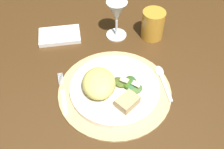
{
  "coord_description": "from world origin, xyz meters",
  "views": [
    {
      "loc": [
        -0.16,
        -0.57,
        1.39
      ],
      "look_at": [
        -0.07,
        -0.03,
        0.77
      ],
      "focal_mm": 44.23,
      "sensor_mm": 36.0,
      "label": 1
    }
  ],
  "objects": [
    {
      "name": "dinner_plate",
      "position": [
        -0.07,
        -0.08,
        0.77
      ],
      "size": [
        0.26,
        0.26,
        0.02
      ],
      "primitive_type": "cylinder",
      "color": "silver",
      "rests_on": "placemat"
    },
    {
      "name": "amber_tumbler",
      "position": [
        0.1,
        0.15,
        0.8
      ],
      "size": [
        0.08,
        0.08,
        0.1
      ],
      "primitive_type": "cylinder",
      "color": "gold",
      "rests_on": "dining_table"
    },
    {
      "name": "salad_greens",
      "position": [
        -0.03,
        -0.08,
        0.78
      ],
      "size": [
        0.09,
        0.08,
        0.03
      ],
      "color": "#485B21",
      "rests_on": "dinner_plate"
    },
    {
      "name": "wine_glass",
      "position": [
        -0.02,
        0.17,
        0.85
      ],
      "size": [
        0.07,
        0.07,
        0.14
      ],
      "color": "silver",
      "rests_on": "dining_table"
    },
    {
      "name": "napkin",
      "position": [
        -0.22,
        0.19,
        0.76
      ],
      "size": [
        0.14,
        0.09,
        0.01
      ],
      "primitive_type": "cube",
      "rotation": [
        0.0,
        0.0,
        -0.0
      ],
      "color": "white",
      "rests_on": "dining_table"
    },
    {
      "name": "spoon",
      "position": [
        0.08,
        -0.05,
        0.76
      ],
      "size": [
        0.03,
        0.14,
        0.01
      ],
      "color": "silver",
      "rests_on": "placemat"
    },
    {
      "name": "bread_piece",
      "position": [
        -0.05,
        -0.15,
        0.79
      ],
      "size": [
        0.07,
        0.07,
        0.03
      ],
      "primitive_type": "cube",
      "rotation": [
        0.0,
        0.0,
        3.79
      ],
      "color": "tan",
      "rests_on": "dinner_plate"
    },
    {
      "name": "dining_table",
      "position": [
        0.0,
        0.0,
        0.61
      ],
      "size": [
        1.42,
        0.99,
        0.75
      ],
      "color": "#492E16",
      "rests_on": "ground"
    },
    {
      "name": "pasta_serving",
      "position": [
        -0.12,
        -0.08,
        0.8
      ],
      "size": [
        0.1,
        0.12,
        0.05
      ],
      "primitive_type": "ellipsoid",
      "rotation": [
        0.0,
        0.0,
        1.52
      ],
      "color": "#DAD06B",
      "rests_on": "dinner_plate"
    },
    {
      "name": "fork",
      "position": [
        -0.22,
        -0.08,
        0.76
      ],
      "size": [
        0.02,
        0.16,
        0.0
      ],
      "color": "silver",
      "rests_on": "placemat"
    },
    {
      "name": "placemat",
      "position": [
        -0.07,
        -0.08,
        0.76
      ],
      "size": [
        0.33,
        0.33,
        0.01
      ],
      "primitive_type": "cylinder",
      "color": "tan",
      "rests_on": "dining_table"
    }
  ]
}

